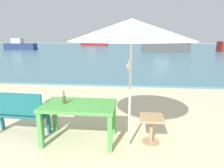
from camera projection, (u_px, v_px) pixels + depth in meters
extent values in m
plane|color=beige|center=(117.00, 164.00, 3.16)|extent=(120.00, 120.00, 0.00)
cube|color=teal|center=(131.00, 49.00, 32.14)|extent=(120.00, 50.00, 0.08)
cube|color=#4C9E47|center=(79.00, 106.00, 3.72)|extent=(1.40, 0.80, 0.06)
cube|color=#4C9E47|center=(40.00, 130.00, 3.54)|extent=(0.08, 0.08, 0.70)
cube|color=#4C9E47|center=(110.00, 134.00, 3.41)|extent=(0.08, 0.08, 0.70)
cube|color=#4C9E47|center=(55.00, 116.00, 4.20)|extent=(0.08, 0.08, 0.70)
cube|color=#4C9E47|center=(114.00, 118.00, 4.07)|extent=(0.08, 0.08, 0.70)
cylinder|color=#2D662D|center=(64.00, 100.00, 3.72)|extent=(0.06, 0.06, 0.16)
cone|color=#2D662D|center=(64.00, 96.00, 3.70)|extent=(0.06, 0.06, 0.03)
cylinder|color=#2D662D|center=(64.00, 93.00, 3.69)|extent=(0.03, 0.03, 0.09)
cylinder|color=red|center=(64.00, 100.00, 3.72)|extent=(0.07, 0.07, 0.05)
cylinder|color=gold|center=(64.00, 91.00, 3.67)|extent=(0.03, 0.03, 0.01)
cylinder|color=silver|center=(130.00, 87.00, 3.41)|extent=(0.04, 0.04, 2.30)
cone|color=beige|center=(131.00, 30.00, 3.18)|extent=(2.10, 2.10, 0.36)
cube|color=tan|center=(152.00, 118.00, 3.68)|extent=(0.44, 0.44, 0.04)
cylinder|color=tan|center=(151.00, 131.00, 3.74)|extent=(0.07, 0.07, 0.50)
cylinder|color=tan|center=(151.00, 142.00, 3.80)|extent=(0.32, 0.32, 0.03)
cube|color=#196066|center=(20.00, 114.00, 4.03)|extent=(1.22, 0.42, 0.05)
cube|color=#196066|center=(13.00, 104.00, 3.81)|extent=(1.20, 0.10, 0.44)
cube|color=#196066|center=(49.00, 124.00, 4.14)|extent=(0.06, 0.06, 0.42)
cube|color=#196066|center=(2.00, 120.00, 4.30)|extent=(0.06, 0.06, 0.42)
cube|color=#196066|center=(42.00, 130.00, 3.87)|extent=(0.06, 0.06, 0.42)
cylinder|color=tan|center=(129.00, 66.00, 12.47)|extent=(0.34, 0.34, 0.20)
sphere|color=tan|center=(129.00, 63.00, 12.43)|extent=(0.21, 0.21, 0.21)
cube|color=navy|center=(21.00, 47.00, 29.23)|extent=(4.68, 1.28, 0.96)
cube|color=silver|center=(17.00, 41.00, 29.07)|extent=(1.49, 0.96, 0.74)
cube|color=#4C4C4C|center=(165.00, 47.00, 24.60)|extent=(5.84, 1.59, 1.20)
cube|color=silver|center=(161.00, 39.00, 24.40)|extent=(1.86, 1.20, 0.93)
cube|color=maroon|center=(94.00, 43.00, 42.25)|extent=(5.76, 1.57, 1.18)
cube|color=silver|center=(92.00, 38.00, 42.06)|extent=(1.83, 1.18, 0.92)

